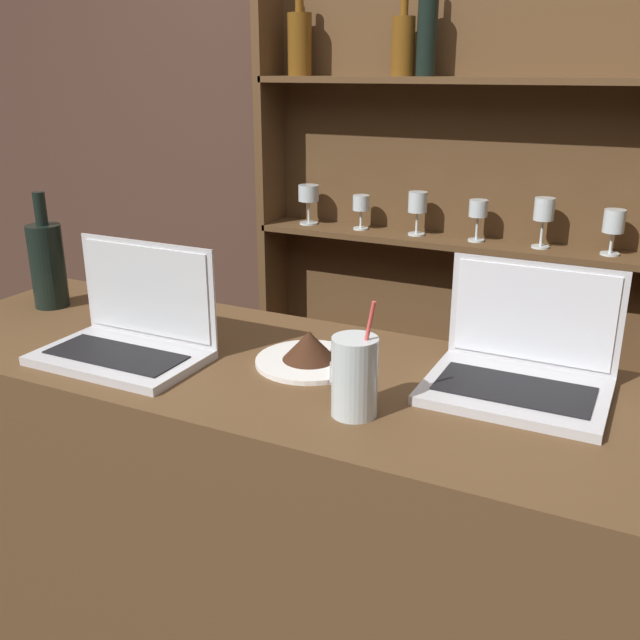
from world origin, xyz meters
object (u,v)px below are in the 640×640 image
(laptop_far, at_px, (521,365))
(cake_plate, at_px, (309,352))
(laptop_near, at_px, (130,332))
(water_glass, at_px, (355,376))
(wine_bottle_dark, at_px, (47,264))

(laptop_far, distance_m, cake_plate, 0.41)
(laptop_near, xyz_separation_m, laptop_far, (0.76, 0.20, -0.01))
(water_glass, distance_m, wine_bottle_dark, 0.94)
(laptop_near, distance_m, laptop_far, 0.78)
(laptop_near, relative_size, laptop_far, 1.04)
(laptop_far, bearing_deg, laptop_near, -165.49)
(laptop_far, bearing_deg, cake_plate, -170.06)
(laptop_far, height_order, wine_bottle_dark, wine_bottle_dark)
(laptop_far, xyz_separation_m, water_glass, (-0.23, -0.23, 0.02))
(cake_plate, bearing_deg, laptop_near, -160.45)
(cake_plate, distance_m, wine_bottle_dark, 0.76)
(water_glass, xyz_separation_m, wine_bottle_dark, (-0.92, 0.21, 0.04))
(water_glass, bearing_deg, cake_plate, 136.11)
(laptop_far, xyz_separation_m, wine_bottle_dark, (-1.15, -0.03, 0.06))
(laptop_far, relative_size, wine_bottle_dark, 1.13)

